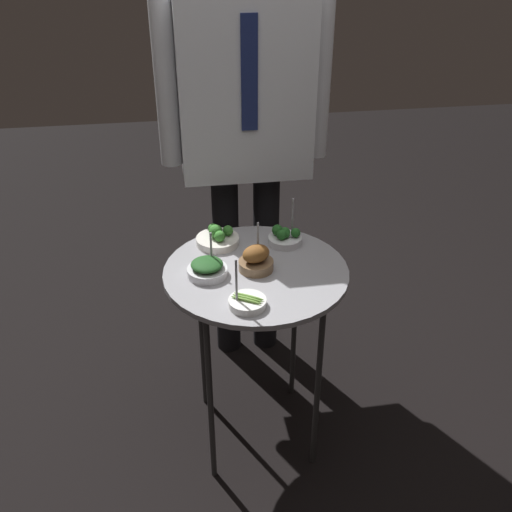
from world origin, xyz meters
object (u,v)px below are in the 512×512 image
at_px(bowl_broccoli_near_rim, 218,238).
at_px(bowl_asparagus_front_right, 247,302).
at_px(waiter_figure, 245,111).
at_px(serving_cart, 256,286).
at_px(bowl_spinach_front_center, 207,269).
at_px(bowl_broccoli_far_rim, 285,237).
at_px(bowl_roast_mid_left, 255,260).

distance_m(bowl_broccoli_near_rim, bowl_asparagus_front_right, 0.39).
bearing_deg(waiter_figure, serving_cart, -94.62).
xyz_separation_m(bowl_spinach_front_center, bowl_broccoli_far_rim, (0.28, 0.16, 0.00)).
bearing_deg(waiter_figure, bowl_broccoli_near_rim, -113.41).
relative_size(bowl_spinach_front_center, waiter_figure, 0.08).
relative_size(bowl_broccoli_near_rim, bowl_asparagus_front_right, 0.94).
relative_size(bowl_broccoli_near_rim, bowl_broccoli_far_rim, 0.92).
bearing_deg(serving_cart, bowl_broccoli_far_rim, 50.57).
bearing_deg(bowl_roast_mid_left, waiter_figure, 85.14).
distance_m(bowl_broccoli_near_rim, waiter_figure, 0.50).
relative_size(bowl_broccoli_far_rim, waiter_figure, 0.09).
height_order(serving_cart, bowl_broccoli_near_rim, bowl_broccoli_near_rim).
bearing_deg(bowl_broccoli_far_rim, bowl_roast_mid_left, -129.90).
distance_m(bowl_spinach_front_center, bowl_asparagus_front_right, 0.21).
xyz_separation_m(bowl_broccoli_near_rim, bowl_asparagus_front_right, (0.05, -0.38, -0.01)).
bearing_deg(bowl_broccoli_near_rim, bowl_spinach_front_center, -105.41).
distance_m(serving_cart, bowl_broccoli_far_rim, 0.22).
bearing_deg(bowl_asparagus_front_right, waiter_figure, 82.09).
height_order(bowl_spinach_front_center, bowl_roast_mid_left, bowl_roast_mid_left).
bearing_deg(bowl_spinach_front_center, bowl_broccoli_far_rim, 29.86).
bearing_deg(bowl_asparagus_front_right, serving_cart, 73.59).
xyz_separation_m(bowl_roast_mid_left, waiter_figure, (0.04, 0.52, 0.33)).
height_order(bowl_broccoli_near_rim, bowl_broccoli_far_rim, bowl_broccoli_far_rim).
relative_size(bowl_roast_mid_left, bowl_asparagus_front_right, 0.97).
xyz_separation_m(bowl_roast_mid_left, bowl_asparagus_front_right, (-0.06, -0.20, -0.02)).
bearing_deg(waiter_figure, bowl_roast_mid_left, -94.86).
bearing_deg(bowl_roast_mid_left, bowl_asparagus_front_right, -105.83).
relative_size(bowl_spinach_front_center, bowl_broccoli_near_rim, 0.90).
xyz_separation_m(serving_cart, waiter_figure, (0.04, 0.52, 0.43)).
bearing_deg(bowl_broccoli_far_rim, bowl_asparagus_front_right, -117.74).
bearing_deg(bowl_asparagus_front_right, bowl_broccoli_far_rim, 62.26).
height_order(serving_cart, bowl_asparagus_front_right, bowl_asparagus_front_right).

